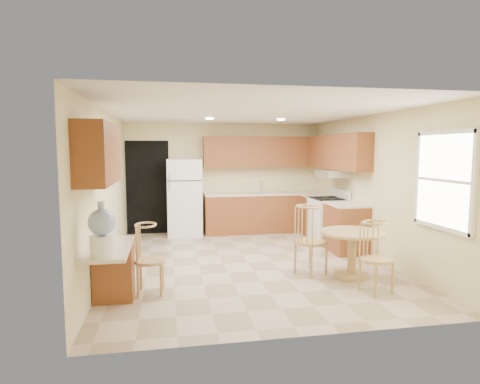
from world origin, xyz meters
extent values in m
plane|color=tan|center=(0.00, 0.00, 0.00)|extent=(5.50, 5.50, 0.00)
cube|color=white|center=(0.00, 0.00, 2.50)|extent=(4.50, 5.50, 0.02)
cube|color=beige|center=(0.00, 2.75, 1.25)|extent=(4.50, 0.02, 2.50)
cube|color=beige|center=(0.00, -2.75, 1.25)|extent=(4.50, 0.02, 2.50)
cube|color=beige|center=(-2.25, 0.00, 1.25)|extent=(0.02, 5.50, 2.50)
cube|color=beige|center=(2.25, 0.00, 1.25)|extent=(0.02, 5.50, 2.50)
cube|color=black|center=(-1.75, 2.73, 1.05)|extent=(0.90, 0.02, 2.10)
cube|color=brown|center=(0.88, 2.45, 0.43)|extent=(2.75, 0.60, 0.87)
cube|color=beige|center=(0.88, 2.45, 0.89)|extent=(2.75, 0.63, 0.04)
cube|color=brown|center=(1.95, 1.85, 0.43)|extent=(0.60, 0.59, 0.87)
cube|color=beige|center=(1.95, 1.85, 0.89)|extent=(0.63, 0.59, 0.04)
cube|color=brown|center=(1.95, 0.40, 0.43)|extent=(0.60, 0.80, 0.87)
cube|color=beige|center=(1.95, 0.40, 0.89)|extent=(0.63, 0.80, 0.04)
cube|color=brown|center=(0.88, 2.58, 1.85)|extent=(2.75, 0.33, 0.70)
cube|color=brown|center=(2.08, 1.21, 1.85)|extent=(0.33, 2.42, 0.70)
cube|color=brown|center=(-2.08, -1.60, 1.85)|extent=(0.33, 1.40, 0.70)
cube|color=silver|center=(0.85, 2.45, 0.91)|extent=(0.78, 0.44, 0.01)
cube|color=silver|center=(2.00, 1.18, 1.42)|extent=(0.50, 0.76, 0.14)
cube|color=brown|center=(-2.00, -1.32, 0.36)|extent=(0.48, 0.42, 0.72)
cube|color=beige|center=(-2.00, -1.70, 0.75)|extent=(0.50, 1.20, 0.04)
cube|color=white|center=(2.23, -1.85, 1.50)|extent=(0.05, 1.00, 1.20)
cube|color=white|center=(2.22, -1.85, 2.12)|extent=(0.05, 1.10, 0.06)
cube|color=white|center=(2.22, -1.85, 0.88)|extent=(0.05, 1.10, 0.06)
cube|color=white|center=(2.22, -2.38, 1.50)|extent=(0.05, 0.06, 1.28)
cube|color=white|center=(2.22, -1.32, 1.50)|extent=(0.05, 0.06, 1.28)
cylinder|color=white|center=(-0.50, 1.20, 2.48)|extent=(0.14, 0.14, 0.02)
cylinder|color=white|center=(0.90, 1.20, 2.48)|extent=(0.14, 0.14, 0.02)
cube|color=white|center=(-0.95, 2.40, 0.85)|extent=(0.75, 0.70, 1.69)
cube|color=black|center=(-0.95, 2.05, 1.24)|extent=(0.73, 0.01, 0.02)
cube|color=silver|center=(-1.26, 2.04, 1.15)|extent=(0.03, 0.03, 0.18)
cube|color=silver|center=(-1.26, 2.04, 1.34)|extent=(0.03, 0.03, 0.14)
cube|color=white|center=(1.92, 1.18, 0.45)|extent=(0.65, 0.76, 0.90)
cube|color=black|center=(1.92, 1.18, 0.91)|extent=(0.64, 0.75, 0.02)
cube|color=white|center=(2.20, 1.18, 1.00)|extent=(0.06, 0.76, 0.18)
cylinder|color=tan|center=(1.37, -1.05, 0.03)|extent=(0.51, 0.51, 0.05)
cylinder|color=tan|center=(1.37, -1.05, 0.34)|extent=(0.13, 0.13, 0.63)
cylinder|color=tan|center=(1.37, -1.05, 0.68)|extent=(0.94, 0.94, 0.04)
cylinder|color=tan|center=(0.82, -0.80, 0.50)|extent=(0.46, 0.46, 0.04)
cylinder|color=tan|center=(0.65, -0.63, 0.25)|extent=(0.04, 0.04, 0.50)
cylinder|color=tan|center=(0.98, -0.63, 0.25)|extent=(0.04, 0.04, 0.50)
cylinder|color=tan|center=(0.65, -0.96, 0.25)|extent=(0.04, 0.04, 0.50)
cylinder|color=tan|center=(0.98, -0.96, 0.25)|extent=(0.04, 0.04, 0.50)
cylinder|color=tan|center=(1.40, -1.70, 0.45)|extent=(0.42, 0.42, 0.04)
cylinder|color=tan|center=(1.25, -1.55, 0.22)|extent=(0.04, 0.04, 0.45)
cylinder|color=tan|center=(1.55, -1.55, 0.22)|extent=(0.04, 0.04, 0.45)
cylinder|color=tan|center=(1.25, -1.85, 0.22)|extent=(0.04, 0.04, 0.45)
cylinder|color=tan|center=(1.55, -1.85, 0.22)|extent=(0.04, 0.04, 0.45)
cylinder|color=tan|center=(-1.55, -1.20, 0.44)|extent=(0.41, 0.41, 0.04)
cylinder|color=tan|center=(-1.70, -1.05, 0.22)|extent=(0.03, 0.03, 0.44)
cylinder|color=tan|center=(-1.40, -1.05, 0.22)|extent=(0.03, 0.03, 0.44)
cylinder|color=tan|center=(-1.70, -1.35, 0.22)|extent=(0.03, 0.03, 0.44)
cylinder|color=tan|center=(-1.40, -1.35, 0.22)|extent=(0.03, 0.03, 0.44)
cylinder|color=white|center=(-2.00, -2.12, 0.88)|extent=(0.26, 0.26, 0.22)
sphere|color=#839BCA|center=(-2.00, -2.12, 1.13)|extent=(0.28, 0.28, 0.28)
cylinder|color=#839BCA|center=(-2.00, -2.12, 1.32)|extent=(0.07, 0.07, 0.08)
camera|label=1|loc=(-1.31, -6.48, 1.89)|focal=30.00mm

